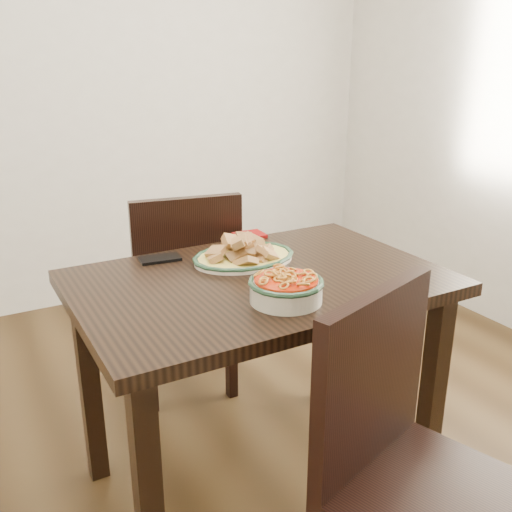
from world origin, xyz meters
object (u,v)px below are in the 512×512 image
noodle_bowl (286,286)px  chair_near (407,460)px  smartphone (160,259)px  chair_far (184,285)px  fish_plate (244,248)px  dining_table (259,310)px

noodle_bowl → chair_near: bearing=-80.9°
smartphone → noodle_bowl: bearing=-62.5°
smartphone → chair_far: bearing=64.3°
fish_plate → chair_far: bearing=93.4°
chair_near → noodle_bowl: 0.52m
dining_table → fish_plate: fish_plate is taller
noodle_bowl → fish_plate: bearing=81.1°
dining_table → noodle_bowl: (-0.03, -0.19, 0.15)m
chair_near → fish_plate: size_ratio=2.65×
chair_near → noodle_bowl: (-0.07, 0.43, 0.29)m
chair_near → smartphone: size_ratio=6.77×
noodle_bowl → smartphone: 0.52m
chair_near → fish_plate: (-0.01, 0.77, 0.30)m
dining_table → fish_plate: size_ratio=3.27×
dining_table → chair_near: size_ratio=1.23×
chair_far → chair_near: 1.24m
dining_table → chair_near: (0.04, -0.62, -0.14)m
dining_table → smartphone: 0.37m
dining_table → noodle_bowl: size_ratio=5.30×
dining_table → smartphone: smartphone is taller
fish_plate → noodle_bowl: (-0.05, -0.35, -0.00)m
smartphone → dining_table: bearing=-47.1°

